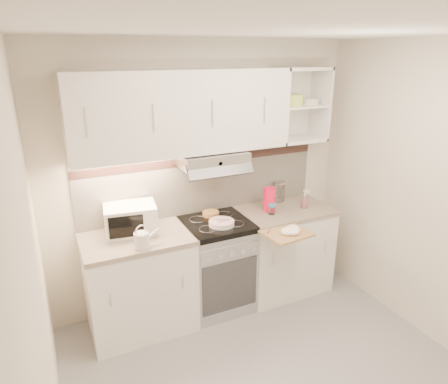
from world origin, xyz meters
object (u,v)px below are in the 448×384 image
object	(u,v)px
electric_range	(217,264)
cutting_board	(285,233)
microwave	(131,219)
spray_bottle	(305,200)
plate_stack	(222,223)
pink_pitcher	(269,199)
glass_jar	(279,192)
watering_can	(142,239)

from	to	relation	value
electric_range	cutting_board	distance (m)	0.77
microwave	spray_bottle	world-z (taller)	microwave
plate_stack	pink_pitcher	xyz separation A→B (m)	(0.58, 0.13, 0.10)
microwave	glass_jar	distance (m)	1.57
microwave	cutting_board	distance (m)	1.36
electric_range	plate_stack	distance (m)	0.48
microwave	spray_bottle	xyz separation A→B (m)	(1.70, -0.18, -0.04)
electric_range	glass_jar	size ratio (longest dim) A/B	4.18
microwave	glass_jar	size ratio (longest dim) A/B	2.20
watering_can	plate_stack	world-z (taller)	watering_can
microwave	spray_bottle	bearing A→B (deg)	2.18
cutting_board	electric_range	bearing A→B (deg)	132.41
watering_can	spray_bottle	xyz separation A→B (m)	(1.69, 0.16, 0.01)
electric_range	glass_jar	bearing A→B (deg)	13.84
spray_bottle	cutting_board	distance (m)	0.60
plate_stack	spray_bottle	bearing A→B (deg)	2.01
watering_can	cutting_board	distance (m)	1.25
watering_can	plate_stack	distance (m)	0.77
watering_can	cutting_board	xyz separation A→B (m)	(1.22, -0.21, -0.10)
electric_range	cutting_board	xyz separation A→B (m)	(0.48, -0.42, 0.42)
watering_can	cutting_board	bearing A→B (deg)	-27.53
electric_range	spray_bottle	xyz separation A→B (m)	(0.94, -0.06, 0.53)
electric_range	glass_jar	world-z (taller)	glass_jar
electric_range	pink_pitcher	distance (m)	0.82
electric_range	glass_jar	xyz separation A→B (m)	(0.81, 0.20, 0.56)
electric_range	pink_pitcher	size ratio (longest dim) A/B	3.85
watering_can	spray_bottle	bearing A→B (deg)	-12.59
glass_jar	pink_pitcher	bearing A→B (deg)	-143.82
pink_pitcher	cutting_board	distance (m)	0.49
glass_jar	cutting_board	world-z (taller)	glass_jar
pink_pitcher	glass_jar	distance (m)	0.28
electric_range	pink_pitcher	bearing A→B (deg)	3.40
microwave	cutting_board	bearing A→B (deg)	-15.51
glass_jar	cutting_board	size ratio (longest dim) A/B	0.55
watering_can	pink_pitcher	bearing A→B (deg)	-7.17
spray_bottle	watering_can	bearing A→B (deg)	-177.39
glass_jar	cutting_board	bearing A→B (deg)	-118.02
electric_range	spray_bottle	size ratio (longest dim) A/B	4.38
spray_bottle	pink_pitcher	bearing A→B (deg)	162.45
cutting_board	spray_bottle	bearing A→B (deg)	32.06
electric_range	plate_stack	bearing A→B (deg)	-83.89
electric_range	spray_bottle	world-z (taller)	spray_bottle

